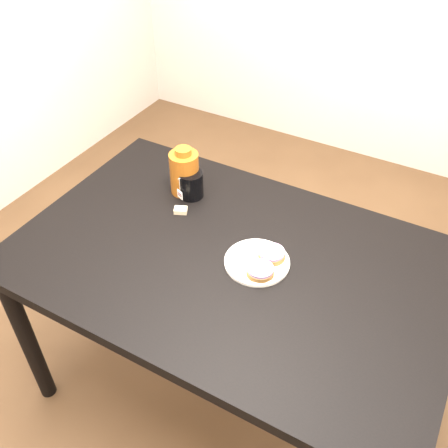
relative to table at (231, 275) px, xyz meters
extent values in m
plane|color=brown|center=(0.00, 0.00, -0.67)|extent=(4.00, 4.00, 0.00)
cube|color=black|center=(0.00, 0.00, 0.06)|extent=(1.40, 0.90, 0.04)
cylinder|color=black|center=(-0.64, -0.39, -0.31)|extent=(0.06, 0.06, 0.71)
cylinder|color=black|center=(-0.64, 0.39, -0.31)|extent=(0.06, 0.06, 0.71)
cylinder|color=black|center=(0.64, 0.39, -0.31)|extent=(0.06, 0.06, 0.71)
cylinder|color=white|center=(0.08, 0.01, 0.09)|extent=(0.21, 0.21, 0.01)
torus|color=white|center=(0.08, 0.01, 0.09)|extent=(0.20, 0.20, 0.01)
cylinder|color=brown|center=(0.12, 0.05, 0.10)|extent=(0.12, 0.12, 0.02)
cylinder|color=#A27FAC|center=(0.12, 0.05, 0.12)|extent=(0.11, 0.11, 0.01)
cylinder|color=brown|center=(0.12, -0.03, 0.10)|extent=(0.10, 0.10, 0.02)
cylinder|color=#A27FAC|center=(0.12, -0.03, 0.12)|extent=(0.10, 0.10, 0.01)
cylinder|color=black|center=(-0.28, 0.21, 0.13)|extent=(0.12, 0.12, 0.10)
cylinder|color=black|center=(-0.28, 0.21, 0.18)|extent=(0.08, 0.08, 0.00)
torus|color=black|center=(-0.34, 0.24, 0.14)|extent=(0.06, 0.03, 0.05)
cylinder|color=beige|center=(-0.30, 0.17, 0.16)|extent=(0.00, 0.00, 0.05)
cube|color=white|center=(-0.30, 0.17, 0.11)|extent=(0.03, 0.01, 0.03)
cube|color=#C6B793|center=(-0.26, 0.11, 0.09)|extent=(0.05, 0.05, 0.02)
cylinder|color=#69310D|center=(-0.32, 0.23, 0.16)|extent=(0.13, 0.13, 0.16)
cylinder|color=#69310D|center=(-0.32, 0.23, 0.26)|extent=(0.06, 0.06, 0.02)
camera|label=1|loc=(0.54, -1.01, 1.21)|focal=40.00mm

